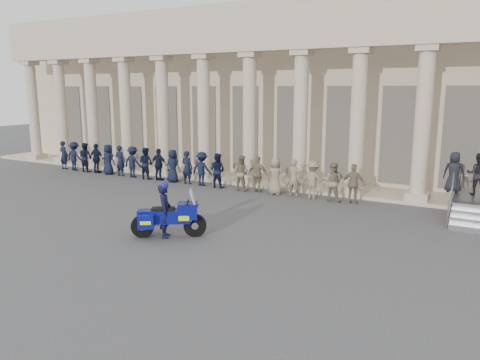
% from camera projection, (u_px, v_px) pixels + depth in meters
% --- Properties ---
extents(ground, '(90.00, 90.00, 0.00)m').
position_uv_depth(ground, '(170.00, 231.00, 15.45)').
color(ground, '#434345').
rests_on(ground, ground).
extents(building, '(40.00, 12.50, 9.00)m').
position_uv_depth(building, '(324.00, 90.00, 27.21)').
color(building, '#BDAA8E').
rests_on(building, ground).
extents(officer_rank, '(17.79, 0.62, 1.65)m').
position_uv_depth(officer_rank, '(183.00, 167.00, 23.04)').
color(officer_rank, black).
rests_on(officer_rank, ground).
extents(motorcycle, '(2.09, 1.61, 1.53)m').
position_uv_depth(motorcycle, '(169.00, 217.00, 14.75)').
color(motorcycle, black).
rests_on(motorcycle, ground).
extents(rider, '(0.68, 0.75, 1.81)m').
position_uv_depth(rider, '(165.00, 210.00, 14.70)').
color(rider, black).
rests_on(rider, ground).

